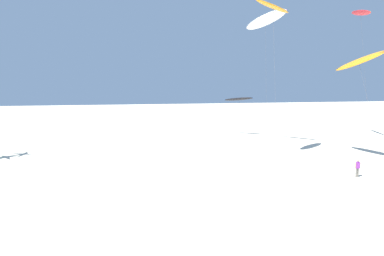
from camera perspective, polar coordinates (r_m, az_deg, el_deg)
flying_kite_0 at (r=44.03m, az=13.60°, el=19.07°), size 4.36×5.97×18.48m
flying_kite_1 at (r=52.33m, az=8.69°, el=5.39°), size 4.57×5.64×6.85m
flying_kite_2 at (r=37.35m, az=14.92°, el=21.10°), size 6.50×10.55×17.57m
flying_kite_3 at (r=54.97m, az=29.01°, el=18.34°), size 3.62×7.01×20.56m
flying_kite_4 at (r=38.63m, az=28.76°, el=10.87°), size 2.74×10.25×12.30m
person_near_right at (r=32.12m, az=28.58°, el=-6.49°), size 0.51×0.24×1.69m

